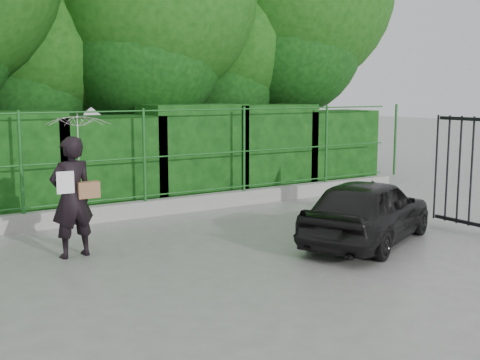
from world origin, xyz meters
TOP-DOWN VIEW (x-y plane):
  - ground at (0.00, 0.00)m, footprint 80.00×80.00m
  - kerb at (0.00, 4.50)m, footprint 14.00×0.25m
  - fence at (0.22, 4.50)m, footprint 14.13×0.06m
  - hedge at (-0.08, 5.50)m, footprint 14.20×1.20m
  - woman at (-1.60, 2.40)m, footprint 0.96×0.93m
  - car at (2.53, 0.61)m, footprint 3.40×2.46m

SIDE VIEW (x-z plane):
  - ground at x=0.00m, z-range 0.00..0.00m
  - kerb at x=0.00m, z-range 0.00..0.30m
  - car at x=2.53m, z-range 0.00..1.08m
  - hedge at x=-0.08m, z-range -0.06..2.12m
  - fence at x=0.22m, z-range 0.30..2.10m
  - woman at x=-1.60m, z-range 0.30..2.41m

